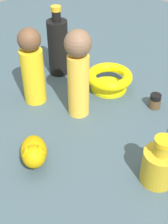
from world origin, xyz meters
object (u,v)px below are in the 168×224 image
object	(u,v)px
person_figure_child	(78,71)
cat_figurine	(34,152)
person_figure_adult	(32,67)
bottle_short	(159,165)
nail_polish_jar	(155,101)
bowl	(109,78)
bottle_tall	(58,46)

from	to	relation	value
person_figure_child	cat_figurine	bearing A→B (deg)	107.24
person_figure_child	cat_figurine	size ratio (longest dim) A/B	2.09
cat_figurine	person_figure_adult	size ratio (longest dim) A/B	0.53
bottle_short	nail_polish_jar	bearing A→B (deg)	-53.85
person_figure_child	person_figure_adult	world-z (taller)	person_figure_child
person_figure_child	nail_polish_jar	distance (m)	0.26
person_figure_child	person_figure_adult	xyz separation A→B (m)	(0.14, 0.05, -0.02)
bowl	nail_polish_jar	xyz separation A→B (m)	(-0.16, -0.02, -0.02)
bowl	bottle_tall	bearing A→B (deg)	13.21
cat_figurine	bottle_tall	bearing A→B (deg)	-49.51
bottle_tall	bowl	bearing A→B (deg)	-166.79
person_figure_child	bottle_tall	size ratio (longest dim) A/B	1.10
person_figure_adult	nail_polish_jar	bearing A→B (deg)	-141.04
nail_polish_jar	person_figure_adult	size ratio (longest dim) A/B	0.19
nail_polish_jar	person_figure_adult	distance (m)	0.37
nail_polish_jar	bottle_short	bearing A→B (deg)	126.15
bowl	person_figure_adult	bearing A→B (deg)	59.72
bowl	person_figure_child	size ratio (longest dim) A/B	0.57
bowl	nail_polish_jar	world-z (taller)	bowl
bowl	bottle_tall	size ratio (longest dim) A/B	0.63
bottle_tall	nail_polish_jar	bearing A→B (deg)	-169.15
bowl	person_figure_child	bearing A→B (deg)	97.29
cat_figurine	person_figure_adult	bearing A→B (deg)	-38.64
bottle_short	bottle_tall	distance (m)	0.54
person_figure_child	person_figure_adult	bearing A→B (deg)	19.65
bottle_tall	cat_figurine	bearing A→B (deg)	130.49
person_figure_adult	bottle_tall	bearing A→B (deg)	-66.00
cat_figurine	bottle_tall	distance (m)	0.43
cat_figurine	bottle_tall	xyz separation A→B (m)	(0.28, -0.32, 0.06)
person_figure_child	cat_figurine	world-z (taller)	person_figure_child
nail_polish_jar	person_figure_adult	bearing A→B (deg)	38.96
bowl	cat_figurine	world-z (taller)	cat_figurine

